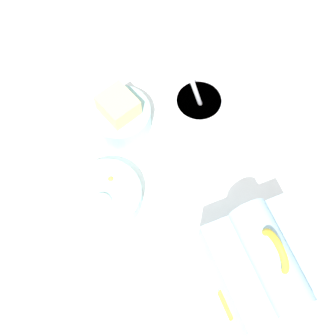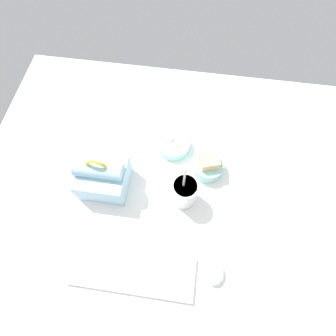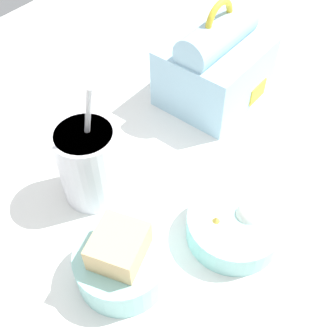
# 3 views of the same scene
# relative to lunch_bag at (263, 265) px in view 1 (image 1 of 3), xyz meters

# --- Properties ---
(desk_surface) EXTENTS (1.40, 1.10, 0.02)m
(desk_surface) POSITION_rel_lunch_bag_xyz_m (-0.22, -0.03, -0.08)
(desk_surface) COLOR white
(desk_surface) RESTS_ON ground
(lunch_bag) EXTENTS (0.16, 0.15, 0.18)m
(lunch_bag) POSITION_rel_lunch_bag_xyz_m (0.00, 0.00, 0.00)
(lunch_bag) COLOR #9EC6DB
(lunch_bag) RESTS_ON desk_surface
(soup_cup) EXTENTS (0.09, 0.09, 0.20)m
(soup_cup) POSITION_rel_lunch_bag_xyz_m (-0.28, 0.01, -0.01)
(soup_cup) COLOR silver
(soup_cup) RESTS_ON desk_surface
(bento_bowl_sandwich) EXTENTS (0.11, 0.11, 0.09)m
(bento_bowl_sandwich) POSITION_rel_lunch_bag_xyz_m (-0.35, -0.11, -0.03)
(bento_bowl_sandwich) COLOR #93D1CC
(bento_bowl_sandwich) RESTS_ON desk_surface
(bento_bowl_snacks) EXTENTS (0.13, 0.13, 0.05)m
(bento_bowl_snacks) POSITION_rel_lunch_bag_xyz_m (-0.22, -0.18, -0.05)
(bento_bowl_snacks) COLOR #93D1CC
(bento_bowl_snacks) RESTS_ON desk_surface
(computer_mouse) EXTENTS (0.05, 0.07, 0.03)m
(computer_mouse) POSITION_rel_lunch_bag_xyz_m (-0.40, 0.25, -0.05)
(computer_mouse) COLOR silver
(computer_mouse) RESTS_ON desk_surface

